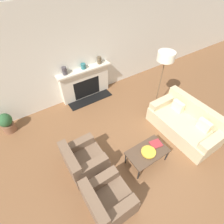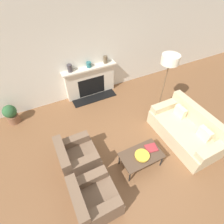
# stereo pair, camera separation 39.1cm
# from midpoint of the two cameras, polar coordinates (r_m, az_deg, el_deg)

# --- Properties ---
(ground_plane) EXTENTS (18.00, 18.00, 0.00)m
(ground_plane) POSITION_cam_midpoint_polar(r_m,az_deg,el_deg) (4.35, 12.74, -16.67)
(ground_plane) COLOR brown
(wall_back) EXTENTS (18.00, 0.06, 2.90)m
(wall_back) POSITION_cam_midpoint_polar(r_m,az_deg,el_deg) (5.39, -5.60, 19.19)
(wall_back) COLOR silver
(wall_back) RESTS_ON ground_plane
(fireplace) EXTENTS (1.72, 0.59, 1.01)m
(fireplace) POSITION_cam_midpoint_polar(r_m,az_deg,el_deg) (5.73, -5.09, 9.79)
(fireplace) COLOR beige
(fireplace) RESTS_ON ground_plane
(couch) EXTENTS (0.95, 1.81, 0.83)m
(couch) POSITION_cam_midpoint_polar(r_m,az_deg,el_deg) (4.91, 25.17, -5.42)
(couch) COLOR #CCB78E
(couch) RESTS_ON ground_plane
(armchair_near) EXTENTS (0.80, 0.81, 0.79)m
(armchair_near) POSITION_cam_midpoint_polar(r_m,az_deg,el_deg) (3.63, -2.50, -26.72)
(armchair_near) COLOR brown
(armchair_near) RESTS_ON ground_plane
(armchair_far) EXTENTS (0.80, 0.81, 0.79)m
(armchair_far) POSITION_cam_midpoint_polar(r_m,az_deg,el_deg) (4.03, -8.51, -14.63)
(armchair_far) COLOR brown
(armchair_far) RESTS_ON ground_plane
(coffee_table) EXTENTS (0.92, 0.54, 0.41)m
(coffee_table) POSITION_cam_midpoint_polar(r_m,az_deg,el_deg) (4.03, 12.40, -13.89)
(coffee_table) COLOR #4C3828
(coffee_table) RESTS_ON ground_plane
(bowl) EXTENTS (0.32, 0.32, 0.06)m
(bowl) POSITION_cam_midpoint_polar(r_m,az_deg,el_deg) (3.95, 12.70, -13.81)
(bowl) COLOR gold
(bowl) RESTS_ON coffee_table
(book) EXTENTS (0.30, 0.26, 0.02)m
(book) POSITION_cam_midpoint_polar(r_m,az_deg,el_deg) (4.13, 15.41, -11.36)
(book) COLOR #9E2D33
(book) RESTS_ON coffee_table
(floor_lamp) EXTENTS (0.44, 0.44, 1.84)m
(floor_lamp) POSITION_cam_midpoint_polar(r_m,az_deg,el_deg) (4.67, 20.49, 14.10)
(floor_lamp) COLOR brown
(floor_lamp) RESTS_ON ground_plane
(mantel_vase_left) EXTENTS (0.14, 0.14, 0.22)m
(mantel_vase_left) POSITION_cam_midpoint_polar(r_m,az_deg,el_deg) (5.26, -11.52, 13.78)
(mantel_vase_left) COLOR #3D383D
(mantel_vase_left) RESTS_ON fireplace
(mantel_vase_center_left) EXTENTS (0.15, 0.15, 0.15)m
(mantel_vase_center_left) POSITION_cam_midpoint_polar(r_m,az_deg,el_deg) (5.43, -5.47, 15.08)
(mantel_vase_center_left) COLOR #28666B
(mantel_vase_center_left) RESTS_ON fireplace
(mantel_vase_center_right) EXTENTS (0.13, 0.13, 0.22)m
(mantel_vase_center_right) POSITION_cam_midpoint_polar(r_m,az_deg,el_deg) (5.60, -0.09, 16.68)
(mantel_vase_center_right) COLOR brown
(mantel_vase_center_right) RESTS_ON fireplace
(potted_plant) EXTENTS (0.36, 0.36, 0.59)m
(potted_plant) POSITION_cam_midpoint_polar(r_m,az_deg,el_deg) (5.49, -28.41, -0.65)
(potted_plant) COLOR brown
(potted_plant) RESTS_ON ground_plane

